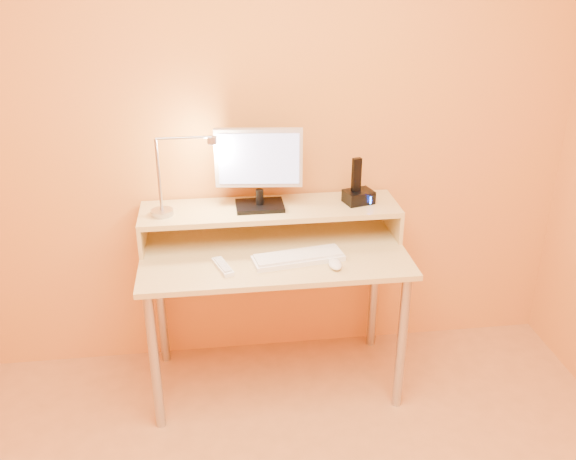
{
  "coord_description": "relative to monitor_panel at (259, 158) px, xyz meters",
  "views": [
    {
      "loc": [
        -0.27,
        -1.36,
        2.01
      ],
      "look_at": [
        0.06,
        1.13,
        0.85
      ],
      "focal_mm": 39.34,
      "sensor_mm": 36.0,
      "label": 1
    }
  ],
  "objects": [
    {
      "name": "phone_led",
      "position": [
        0.51,
        -0.06,
        -0.21
      ],
      "size": [
        0.01,
        0.0,
        0.04
      ],
      "primitive_type": "cube",
      "color": "#166DFF",
      "rests_on": "phone_dock"
    },
    {
      "name": "remote_control",
      "position": [
        -0.19,
        -0.29,
        -0.39
      ],
      "size": [
        0.09,
        0.17,
        0.02
      ],
      "primitive_type": "cube",
      "rotation": [
        0.0,
        0.0,
        0.31
      ],
      "color": "white",
      "rests_on": "desk_lower"
    },
    {
      "name": "desk_leg_bl",
      "position": [
        -0.5,
        0.09,
        -0.77
      ],
      "size": [
        0.04,
        0.04,
        0.69
      ],
      "primitive_type": "cylinder",
      "color": "#A9A9B1",
      "rests_on": "floor"
    },
    {
      "name": "desk_leg_br",
      "position": [
        0.6,
        0.09,
        -0.77
      ],
      "size": [
        0.04,
        0.04,
        0.69
      ],
      "primitive_type": "cylinder",
      "color": "#A9A9B1",
      "rests_on": "floor"
    },
    {
      "name": "mouse",
      "position": [
        0.29,
        -0.34,
        -0.38
      ],
      "size": [
        0.06,
        0.1,
        0.03
      ],
      "primitive_type": "ellipsoid",
      "rotation": [
        0.0,
        0.0,
        0.02
      ],
      "color": "silver",
      "rests_on": "desk_lower"
    },
    {
      "name": "lamp_base",
      "position": [
        -0.44,
        -0.04,
        -0.23
      ],
      "size": [
        0.1,
        0.1,
        0.02
      ],
      "primitive_type": "cylinder",
      "color": "#A9A9B1",
      "rests_on": "desk_shelf"
    },
    {
      "name": "monitor_neck",
      "position": [
        -0.0,
        -0.01,
        -0.19
      ],
      "size": [
        0.04,
        0.04,
        0.07
      ],
      "primitive_type": "cylinder",
      "color": "black",
      "rests_on": "monitor_foot"
    },
    {
      "name": "lamp_bulb",
      "position": [
        -0.2,
        -0.04,
        0.09
      ],
      "size": [
        0.03,
        0.03,
        0.0
      ],
      "primitive_type": "cylinder",
      "color": "#FFEAC6",
      "rests_on": "lamp_head"
    },
    {
      "name": "lamp_head",
      "position": [
        -0.2,
        -0.04,
        0.1
      ],
      "size": [
        0.04,
        0.04,
        0.03
      ],
      "primitive_type": "cylinder",
      "color": "#A9A9B1",
      "rests_on": "lamp_arm"
    },
    {
      "name": "monitor_screen",
      "position": [
        0.0,
        -0.02,
        0.0
      ],
      "size": [
        0.36,
        0.04,
        0.23
      ],
      "primitive_type": "cube",
      "rotation": [
        0.0,
        0.0,
        -0.11
      ],
      "color": "#A3B4FB",
      "rests_on": "monitor_panel"
    },
    {
      "name": "phone_handset",
      "position": [
        0.45,
        -0.01,
        -0.1
      ],
      "size": [
        0.05,
        0.03,
        0.16
      ],
      "primitive_type": "cube",
      "rotation": [
        0.0,
        0.0,
        0.27
      ],
      "color": "black",
      "rests_on": "phone_dock"
    },
    {
      "name": "lamp_arm",
      "position": [
        -0.32,
        -0.04,
        0.12
      ],
      "size": [
        0.24,
        0.01,
        0.01
      ],
      "primitive_type": "cylinder",
      "rotation": [
        0.0,
        1.57,
        0.0
      ],
      "color": "#A9A9B1",
      "rests_on": "lamp_post"
    },
    {
      "name": "desk_leg_fr",
      "position": [
        0.6,
        -0.41,
        -0.77
      ],
      "size": [
        0.04,
        0.04,
        0.69
      ],
      "primitive_type": "cylinder",
      "color": "#A9A9B1",
      "rests_on": "floor"
    },
    {
      "name": "shelf_riser_left",
      "position": [
        -0.54,
        -0.01,
        -0.33
      ],
      "size": [
        0.02,
        0.3,
        0.14
      ],
      "primitive_type": "cube",
      "color": "tan",
      "rests_on": "desk_lower"
    },
    {
      "name": "phone_dock",
      "position": [
        0.47,
        -0.01,
        -0.21
      ],
      "size": [
        0.15,
        0.13,
        0.06
      ],
      "primitive_type": "cube",
      "rotation": [
        0.0,
        0.0,
        0.27
      ],
      "color": "black",
      "rests_on": "desk_shelf"
    },
    {
      "name": "keyboard",
      "position": [
        0.15,
        -0.25,
        -0.39
      ],
      "size": [
        0.42,
        0.19,
        0.02
      ],
      "primitive_type": "cube",
      "rotation": [
        0.0,
        0.0,
        0.16
      ],
      "color": "white",
      "rests_on": "desk_lower"
    },
    {
      "name": "desk_leg_fl",
      "position": [
        -0.5,
        -0.41,
        -0.77
      ],
      "size": [
        0.04,
        0.04,
        0.69
      ],
      "primitive_type": "cylinder",
      "color": "#A9A9B1",
      "rests_on": "floor"
    },
    {
      "name": "monitor_foot",
      "position": [
        -0.0,
        -0.01,
        -0.23
      ],
      "size": [
        0.22,
        0.16,
        0.02
      ],
      "primitive_type": "cube",
      "color": "black",
      "rests_on": "desk_shelf"
    },
    {
      "name": "monitor_back",
      "position": [
        0.0,
        0.02,
        0.0
      ],
      "size": [
        0.35,
        0.05,
        0.23
      ],
      "primitive_type": "cube",
      "rotation": [
        0.0,
        0.0,
        -0.11
      ],
      "color": "black",
      "rests_on": "monitor_panel"
    },
    {
      "name": "desk_lower",
      "position": [
        0.05,
        -0.16,
        -0.41
      ],
      "size": [
        1.2,
        0.6,
        0.02
      ],
      "primitive_type": "cube",
      "color": "tan",
      "rests_on": "floor"
    },
    {
      "name": "monitor_panel",
      "position": [
        0.0,
        0.0,
        0.0
      ],
      "size": [
        0.4,
        0.08,
        0.27
      ],
      "primitive_type": "cube",
      "rotation": [
        0.0,
        0.0,
        -0.11
      ],
      "color": "#B6B6B9",
      "rests_on": "monitor_neck"
    },
    {
      "name": "desk_shelf",
      "position": [
        0.05,
        -0.01,
        -0.25
      ],
      "size": [
        1.2,
        0.3,
        0.02
      ],
      "primitive_type": "cube",
      "color": "tan",
      "rests_on": "desk_lower"
    },
    {
      "name": "lamp_post",
      "position": [
        -0.44,
        -0.04,
        -0.05
      ],
      "size": [
        0.01,
        0.01,
        0.33
      ],
      "primitive_type": "cylinder",
      "color": "#A9A9B1",
      "rests_on": "lamp_base"
    },
    {
      "name": "wall_back",
      "position": [
        0.05,
        0.16,
        0.13
      ],
      "size": [
        3.0,
        0.04,
        2.5
      ],
      "primitive_type": "cube",
      "color": "orange",
      "rests_on": "floor"
    },
    {
      "name": "shelf_riser_right",
      "position": [
        0.64,
        -0.01,
        -0.33
      ],
      "size": [
        0.02,
        0.3,
        0.14
      ],
      "primitive_type": "cube",
      "color": "tan",
      "rests_on": "desk_lower"
    }
  ]
}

